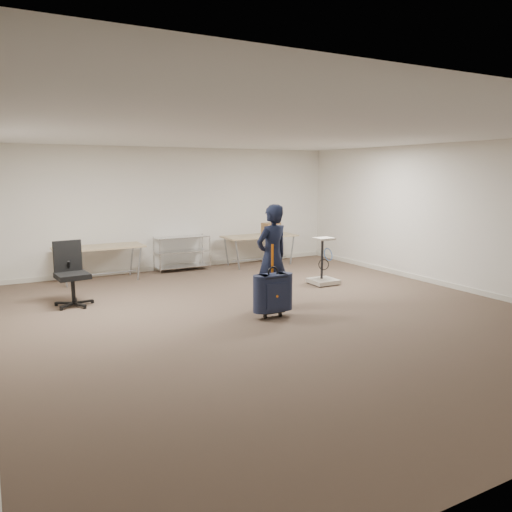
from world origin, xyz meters
TOP-DOWN VIEW (x-y plane):
  - ground at (0.00, 0.00)m, footprint 9.00×9.00m
  - room_shell at (0.00, 1.38)m, footprint 8.00×9.00m
  - folding_table_left at (-1.90, 3.95)m, footprint 1.80×0.75m
  - folding_table_right at (1.90, 3.95)m, footprint 1.80×0.75m
  - wire_shelf at (0.00, 4.20)m, footprint 1.22×0.47m
  - person at (0.21, 0.48)m, footprint 0.70×0.53m
  - suitcase at (-0.10, -0.07)m, footprint 0.43×0.26m
  - office_chair at (-2.71, 2.19)m, footprint 0.66×0.66m
  - equipment_cart at (2.00, 1.47)m, footprint 0.53×0.53m
  - cardboard_box at (2.18, 3.88)m, footprint 0.43×0.34m

SIDE VIEW (x-z plane):
  - ground at x=0.00m, z-range 0.00..0.00m
  - room_shell at x=0.00m, z-range -4.45..4.55m
  - equipment_cart at x=2.00m, z-range -0.23..0.72m
  - office_chair at x=-2.71m, z-range -0.22..0.88m
  - suitcase at x=-0.10m, z-range -0.18..0.97m
  - wire_shelf at x=0.00m, z-range 0.04..0.84m
  - folding_table_left at x=-1.90m, z-range 0.31..1.04m
  - folding_table_right at x=1.90m, z-range 0.31..1.04m
  - person at x=0.21m, z-range 0.00..1.73m
  - cardboard_box at x=2.18m, z-range 0.73..1.03m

